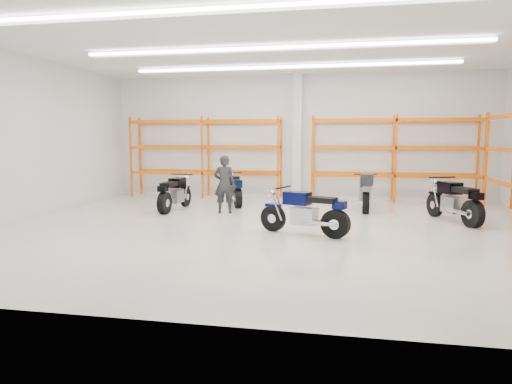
% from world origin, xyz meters
% --- Properties ---
extents(ground, '(14.00, 14.00, 0.00)m').
position_xyz_m(ground, '(0.00, 0.00, 0.00)').
color(ground, beige).
rests_on(ground, ground).
extents(room_shell, '(14.02, 12.02, 4.51)m').
position_xyz_m(room_shell, '(0.00, 0.03, 3.28)').
color(room_shell, white).
rests_on(room_shell, ground).
extents(motorcycle_main, '(2.11, 1.02, 1.08)m').
position_xyz_m(motorcycle_main, '(0.90, -0.72, 0.50)').
color(motorcycle_main, black).
rests_on(motorcycle_main, ground).
extents(motorcycle_back_a, '(0.73, 2.21, 1.08)m').
position_xyz_m(motorcycle_back_a, '(-3.38, 2.14, 0.51)').
color(motorcycle_back_a, black).
rests_on(motorcycle_back_a, ground).
extents(motorcycle_back_b, '(1.03, 2.02, 1.05)m').
position_xyz_m(motorcycle_back_b, '(-1.84, 3.60, 0.49)').
color(motorcycle_back_b, black).
rests_on(motorcycle_back_b, ground).
extents(motorcycle_back_c, '(0.73, 2.28, 1.17)m').
position_xyz_m(motorcycle_back_c, '(2.35, 3.21, 0.56)').
color(motorcycle_back_c, black).
rests_on(motorcycle_back_c, ground).
extents(motorcycle_back_d, '(1.08, 2.25, 1.15)m').
position_xyz_m(motorcycle_back_d, '(4.56, 1.60, 0.54)').
color(motorcycle_back_d, black).
rests_on(motorcycle_back_d, ground).
extents(standing_man, '(0.66, 0.47, 1.71)m').
position_xyz_m(standing_man, '(-1.75, 1.99, 0.86)').
color(standing_man, black).
rests_on(standing_man, ground).
extents(structural_column, '(0.32, 0.32, 4.50)m').
position_xyz_m(structural_column, '(0.00, 5.82, 2.25)').
color(structural_column, white).
rests_on(structural_column, ground).
extents(pallet_racking_back_left, '(5.67, 0.87, 3.00)m').
position_xyz_m(pallet_racking_back_left, '(-3.40, 5.48, 1.79)').
color(pallet_racking_back_left, orange).
rests_on(pallet_racking_back_left, ground).
extents(pallet_racking_back_right, '(5.67, 0.87, 3.00)m').
position_xyz_m(pallet_racking_back_right, '(3.40, 5.48, 1.79)').
color(pallet_racking_back_right, orange).
rests_on(pallet_racking_back_right, ground).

